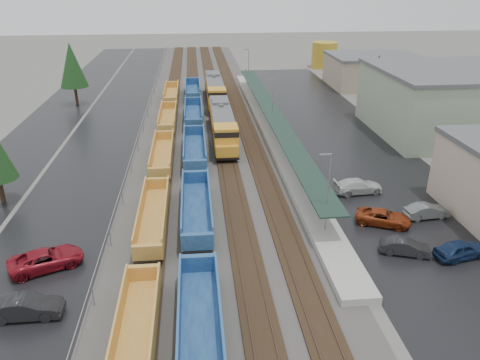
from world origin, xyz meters
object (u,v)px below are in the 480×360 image
object	(u,v)px
parked_car_east_c	(358,186)
parked_car_east_e	(427,211)
locomotive_trail	(215,91)
well_string_yellow	(159,181)
parked_car_west_b	(26,308)
parked_car_east_a	(405,247)
parked_car_east_b	(383,218)
parked_car_east_d	(461,250)
locomotive_lead	(222,125)
parked_car_west_c	(46,259)
well_string_blue	(195,175)
storage_tank	(324,55)

from	to	relation	value
parked_car_east_c	parked_car_east_e	size ratio (longest dim) A/B	1.25
locomotive_trail	well_string_yellow	bearing A→B (deg)	-102.24
parked_car_west_b	parked_car_east_a	size ratio (longest dim) A/B	1.18
well_string_yellow	parked_car_east_c	world-z (taller)	well_string_yellow
parked_car_east_b	parked_car_east_e	bearing A→B (deg)	-56.35
parked_car_east_b	parked_car_east_d	xyz separation A→B (m)	(4.23, -6.20, 0.07)
parked_car_east_e	locomotive_lead	bearing A→B (deg)	30.62
parked_car_east_d	parked_car_east_a	bearing A→B (deg)	64.79
parked_car_west_b	parked_car_east_c	bearing A→B (deg)	-60.14
locomotive_trail	parked_car_west_c	xyz separation A→B (m)	(-16.16, -50.87, -1.61)
parked_car_east_c	parked_car_east_e	bearing A→B (deg)	-147.76
locomotive_trail	well_string_blue	bearing A→B (deg)	-96.39
well_string_yellow	locomotive_trail	bearing A→B (deg)	77.76
locomotive_lead	storage_tank	xyz separation A→B (m)	(29.30, 54.80, 0.72)
well_string_yellow	parked_car_west_c	world-z (taller)	well_string_yellow
locomotive_trail	parked_car_east_b	world-z (taller)	locomotive_trail
parked_car_east_b	parked_car_west_c	bearing A→B (deg)	121.83
locomotive_lead	parked_car_west_c	size ratio (longest dim) A/B	3.46
parked_car_west_c	parked_car_east_e	size ratio (longest dim) A/B	1.33
well_string_yellow	storage_tank	distance (m)	79.94
parked_car_east_b	well_string_blue	bearing A→B (deg)	81.81
locomotive_lead	parked_car_east_c	world-z (taller)	locomotive_lead
well_string_blue	parked_car_west_c	world-z (taller)	well_string_blue
parked_car_east_c	parked_car_east_e	xyz separation A→B (m)	(4.79, -6.19, -0.07)
locomotive_lead	parked_car_east_c	size ratio (longest dim) A/B	3.71
locomotive_lead	parked_car_east_b	world-z (taller)	locomotive_lead
well_string_yellow	well_string_blue	xyz separation A→B (m)	(4.00, 1.18, 0.09)
locomotive_lead	parked_car_east_d	xyz separation A→B (m)	(17.80, -31.78, -1.63)
well_string_blue	parked_car_east_a	bearing A→B (deg)	-42.68
parked_car_east_b	parked_car_east_e	world-z (taller)	parked_car_east_e
storage_tank	parked_car_east_a	bearing A→B (deg)	-100.50
parked_car_east_a	well_string_blue	bearing A→B (deg)	66.14
parked_car_east_d	parked_car_east_e	world-z (taller)	parked_car_east_d
parked_car_east_a	parked_car_east_d	bearing A→B (deg)	-84.21
parked_car_east_a	parked_car_east_b	xyz separation A→B (m)	(0.12, 5.19, 0.02)
well_string_yellow	parked_car_west_b	bearing A→B (deg)	-111.47
parked_car_west_c	parked_car_east_d	bearing A→B (deg)	-117.32
parked_car_east_c	parked_car_east_e	distance (m)	7.83
locomotive_lead	parked_car_east_a	distance (m)	33.63
parked_car_west_c	well_string_blue	bearing A→B (deg)	-62.80
parked_car_east_a	well_string_yellow	bearing A→B (deg)	74.02
well_string_blue	parked_car_east_b	distance (m)	20.67
locomotive_trail	storage_tank	bearing A→B (deg)	49.08
locomotive_lead	parked_car_east_d	world-z (taller)	locomotive_lead
parked_car_east_d	storage_tank	bearing A→B (deg)	-19.74
locomotive_lead	parked_car_east_d	distance (m)	36.46
parked_car_east_e	parked_car_east_b	bearing A→B (deg)	94.26
storage_tank	parked_car_east_b	xyz separation A→B (m)	(-15.74, -80.38, -2.42)
well_string_blue	parked_car_west_c	distance (m)	19.46
parked_car_east_a	parked_car_east_d	distance (m)	4.47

